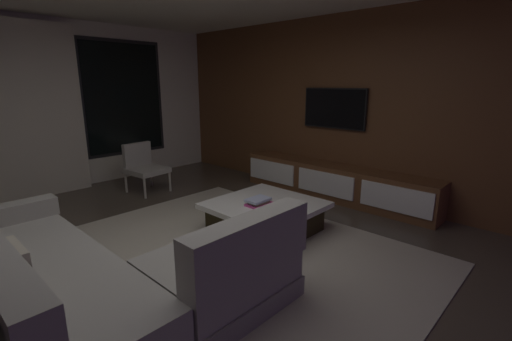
{
  "coord_description": "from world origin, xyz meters",
  "views": [
    {
      "loc": [
        -1.77,
        -2.57,
        1.73
      ],
      "look_at": [
        1.51,
        0.52,
        0.6
      ],
      "focal_mm": 24.69,
      "sensor_mm": 36.0,
      "label": 1
    }
  ],
  "objects_px": {
    "coffee_table": "(265,217)",
    "book_stack_on_coffee_table": "(259,202)",
    "media_console": "(335,183)",
    "mounted_tv": "(334,108)",
    "sectional_couch": "(94,280)",
    "accent_chair_near_window": "(144,165)"
  },
  "relations": [
    {
      "from": "coffee_table",
      "to": "book_stack_on_coffee_table",
      "type": "bearing_deg",
      "value": 179.36
    },
    {
      "from": "sectional_couch",
      "to": "book_stack_on_coffee_table",
      "type": "height_order",
      "value": "sectional_couch"
    },
    {
      "from": "coffee_table",
      "to": "accent_chair_near_window",
      "type": "relative_size",
      "value": 1.49
    },
    {
      "from": "coffee_table",
      "to": "media_console",
      "type": "bearing_deg",
      "value": 0.93
    },
    {
      "from": "book_stack_on_coffee_table",
      "to": "mounted_tv",
      "type": "relative_size",
      "value": 0.29
    },
    {
      "from": "sectional_couch",
      "to": "media_console",
      "type": "relative_size",
      "value": 0.81
    },
    {
      "from": "coffee_table",
      "to": "media_console",
      "type": "distance_m",
      "value": 1.63
    },
    {
      "from": "sectional_couch",
      "to": "mounted_tv",
      "type": "xyz_separation_m",
      "value": [
        3.84,
        0.31,
        1.06
      ]
    },
    {
      "from": "sectional_couch",
      "to": "mounted_tv",
      "type": "relative_size",
      "value": 2.41
    },
    {
      "from": "media_console",
      "to": "mounted_tv",
      "type": "bearing_deg",
      "value": 47.54
    },
    {
      "from": "media_console",
      "to": "mounted_tv",
      "type": "height_order",
      "value": "mounted_tv"
    },
    {
      "from": "accent_chair_near_window",
      "to": "media_console",
      "type": "relative_size",
      "value": 0.25
    },
    {
      "from": "sectional_couch",
      "to": "book_stack_on_coffee_table",
      "type": "bearing_deg",
      "value": 2.53
    },
    {
      "from": "coffee_table",
      "to": "book_stack_on_coffee_table",
      "type": "height_order",
      "value": "book_stack_on_coffee_table"
    },
    {
      "from": "coffee_table",
      "to": "accent_chair_near_window",
      "type": "xyz_separation_m",
      "value": [
        -0.13,
        2.51,
        0.25
      ]
    },
    {
      "from": "book_stack_on_coffee_table",
      "to": "media_console",
      "type": "relative_size",
      "value": 0.1
    },
    {
      "from": "media_console",
      "to": "sectional_couch",
      "type": "bearing_deg",
      "value": -178.28
    },
    {
      "from": "mounted_tv",
      "to": "sectional_couch",
      "type": "bearing_deg",
      "value": -175.42
    },
    {
      "from": "accent_chair_near_window",
      "to": "mounted_tv",
      "type": "xyz_separation_m",
      "value": [
        1.94,
        -2.29,
        0.92
      ]
    },
    {
      "from": "coffee_table",
      "to": "mounted_tv",
      "type": "height_order",
      "value": "mounted_tv"
    },
    {
      "from": "coffee_table",
      "to": "book_stack_on_coffee_table",
      "type": "relative_size",
      "value": 3.92
    },
    {
      "from": "coffee_table",
      "to": "mounted_tv",
      "type": "xyz_separation_m",
      "value": [
        1.81,
        0.22,
        1.16
      ]
    }
  ]
}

